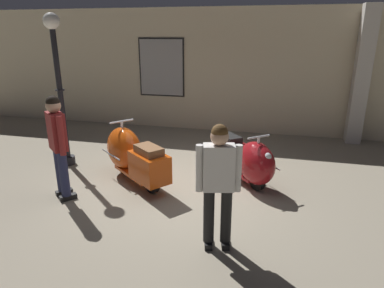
% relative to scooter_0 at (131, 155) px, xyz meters
% --- Properties ---
extents(ground_plane, '(60.00, 60.00, 0.00)m').
position_rel_scooter_0_xyz_m(ground_plane, '(0.88, -0.14, -0.51)').
color(ground_plane, gray).
extents(showroom_back_wall, '(18.00, 0.63, 3.38)m').
position_rel_scooter_0_xyz_m(showroom_back_wall, '(1.00, 3.91, 1.18)').
color(showroom_back_wall, beige).
rests_on(showroom_back_wall, ground).
extents(scooter_0, '(1.75, 1.55, 1.12)m').
position_rel_scooter_0_xyz_m(scooter_0, '(0.00, 0.00, 0.00)').
color(scooter_0, black).
rests_on(scooter_0, ground).
extents(scooter_1, '(1.44, 1.58, 1.02)m').
position_rel_scooter_0_xyz_m(scooter_1, '(2.17, 0.36, -0.04)').
color(scooter_1, black).
rests_on(scooter_1, ground).
extents(lamppost, '(0.32, 0.32, 3.09)m').
position_rel_scooter_0_xyz_m(lamppost, '(-1.67, 0.40, 1.31)').
color(lamppost, black).
rests_on(lamppost, ground).
extents(visitor_0, '(0.48, 0.45, 1.78)m').
position_rel_scooter_0_xyz_m(visitor_0, '(-0.83, -1.00, 0.52)').
color(visitor_0, black).
rests_on(visitor_0, ground).
extents(visitor_1, '(0.56, 0.34, 1.70)m').
position_rel_scooter_0_xyz_m(visitor_1, '(1.97, -1.76, 0.47)').
color(visitor_1, black).
rests_on(visitor_1, ground).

